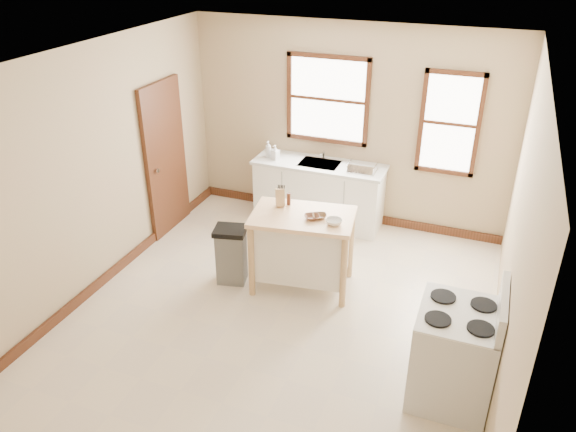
% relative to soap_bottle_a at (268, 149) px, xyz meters
% --- Properties ---
extents(floor, '(5.00, 5.00, 0.00)m').
position_rel_soap_bottle_a_xyz_m(floor, '(1.06, -2.16, -1.04)').
color(floor, beige).
rests_on(floor, ground).
extents(ceiling, '(5.00, 5.00, 0.00)m').
position_rel_soap_bottle_a_xyz_m(ceiling, '(1.06, -2.16, 1.76)').
color(ceiling, white).
rests_on(ceiling, ground).
extents(wall_back, '(4.50, 0.04, 2.80)m').
position_rel_soap_bottle_a_xyz_m(wall_back, '(1.06, 0.34, 0.36)').
color(wall_back, tan).
rests_on(wall_back, ground).
extents(wall_left, '(0.04, 5.00, 2.80)m').
position_rel_soap_bottle_a_xyz_m(wall_left, '(-1.19, -2.16, 0.36)').
color(wall_left, tan).
rests_on(wall_left, ground).
extents(wall_right, '(0.04, 5.00, 2.80)m').
position_rel_soap_bottle_a_xyz_m(wall_right, '(3.31, -2.16, 0.36)').
color(wall_right, tan).
rests_on(wall_right, ground).
extents(window_main, '(1.17, 0.06, 1.22)m').
position_rel_soap_bottle_a_xyz_m(window_main, '(0.76, 0.32, 0.71)').
color(window_main, '#3C1F10').
rests_on(window_main, wall_back).
extents(window_side, '(0.77, 0.06, 1.37)m').
position_rel_soap_bottle_a_xyz_m(window_side, '(2.41, 0.32, 0.56)').
color(window_side, '#3C1F10').
rests_on(window_side, wall_back).
extents(door_left, '(0.06, 0.90, 2.10)m').
position_rel_soap_bottle_a_xyz_m(door_left, '(-1.15, -0.86, 0.01)').
color(door_left, '#3C1F10').
rests_on(door_left, ground).
extents(baseboard_back, '(4.50, 0.04, 0.12)m').
position_rel_soap_bottle_a_xyz_m(baseboard_back, '(1.06, 0.31, -0.98)').
color(baseboard_back, '#3C1F10').
rests_on(baseboard_back, ground).
extents(baseboard_left, '(0.04, 5.00, 0.12)m').
position_rel_soap_bottle_a_xyz_m(baseboard_left, '(-1.16, -2.16, -0.98)').
color(baseboard_left, '#3C1F10').
rests_on(baseboard_left, ground).
extents(sink_counter, '(1.86, 0.62, 0.92)m').
position_rel_soap_bottle_a_xyz_m(sink_counter, '(0.76, 0.04, -0.58)').
color(sink_counter, white).
rests_on(sink_counter, ground).
extents(faucet, '(0.03, 0.03, 0.22)m').
position_rel_soap_bottle_a_xyz_m(faucet, '(0.76, 0.22, -0.01)').
color(faucet, silver).
rests_on(faucet, sink_counter).
extents(soap_bottle_a, '(0.09, 0.09, 0.24)m').
position_rel_soap_bottle_a_xyz_m(soap_bottle_a, '(0.00, 0.00, 0.00)').
color(soap_bottle_a, '#B2B2B2').
rests_on(soap_bottle_a, sink_counter).
extents(soap_bottle_b, '(0.12, 0.12, 0.21)m').
position_rel_soap_bottle_a_xyz_m(soap_bottle_b, '(0.12, -0.04, -0.01)').
color(soap_bottle_b, '#B2B2B2').
rests_on(soap_bottle_b, sink_counter).
extents(dish_rack, '(0.45, 0.39, 0.09)m').
position_rel_soap_bottle_a_xyz_m(dish_rack, '(1.38, -0.02, -0.07)').
color(dish_rack, silver).
rests_on(dish_rack, sink_counter).
extents(kitchen_island, '(1.26, 0.90, 0.95)m').
position_rel_soap_bottle_a_xyz_m(kitchen_island, '(1.09, -1.58, -0.56)').
color(kitchen_island, '#FDC894').
rests_on(kitchen_island, ground).
extents(knife_block, '(0.14, 0.14, 0.20)m').
position_rel_soap_bottle_a_xyz_m(knife_block, '(0.76, -1.45, 0.01)').
color(knife_block, '#DEB874').
rests_on(knife_block, kitchen_island).
extents(pepper_grinder, '(0.05, 0.05, 0.15)m').
position_rel_soap_bottle_a_xyz_m(pepper_grinder, '(0.85, -1.39, -0.01)').
color(pepper_grinder, '#3B1C10').
rests_on(pepper_grinder, kitchen_island).
extents(bowl_a, '(0.23, 0.23, 0.04)m').
position_rel_soap_bottle_a_xyz_m(bowl_a, '(1.22, -1.63, -0.07)').
color(bowl_a, brown).
rests_on(bowl_a, kitchen_island).
extents(bowl_b, '(0.21, 0.21, 0.04)m').
position_rel_soap_bottle_a_xyz_m(bowl_b, '(1.29, -1.57, -0.07)').
color(bowl_b, brown).
rests_on(bowl_b, kitchen_island).
extents(bowl_c, '(0.21, 0.21, 0.06)m').
position_rel_soap_bottle_a_xyz_m(bowl_c, '(1.48, -1.66, -0.06)').
color(bowl_c, silver).
rests_on(bowl_c, kitchen_island).
extents(trash_bin, '(0.43, 0.39, 0.72)m').
position_rel_soap_bottle_a_xyz_m(trash_bin, '(0.26, -1.79, -0.68)').
color(trash_bin, '#61605E').
rests_on(trash_bin, ground).
extents(gas_stove, '(0.75, 0.76, 1.20)m').
position_rel_soap_bottle_a_xyz_m(gas_stove, '(2.95, -2.76, -0.44)').
color(gas_stove, silver).
rests_on(gas_stove, ground).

